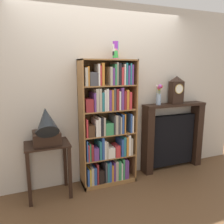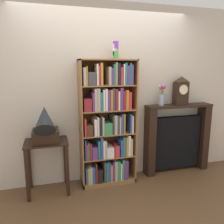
{
  "view_description": "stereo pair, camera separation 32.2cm",
  "coord_description": "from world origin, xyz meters",
  "px_view_note": "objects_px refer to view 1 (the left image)",
  "views": [
    {
      "loc": [
        -1.1,
        -2.86,
        1.71
      ],
      "look_at": [
        0.06,
        0.08,
        1.07
      ],
      "focal_mm": 36.05,
      "sensor_mm": 36.0,
      "label": 1
    },
    {
      "loc": [
        -0.79,
        -2.97,
        1.71
      ],
      "look_at": [
        0.06,
        0.08,
        1.07
      ],
      "focal_mm": 36.05,
      "sensor_mm": 36.0,
      "label": 2
    }
  ],
  "objects_px": {
    "cup_stack": "(115,50)",
    "side_table_left": "(48,158)",
    "fireplace_mantel": "(172,137)",
    "mantel_clock": "(176,90)",
    "gramophone": "(46,127)",
    "flower_vase": "(159,95)",
    "bookshelf": "(108,127)"
  },
  "relations": [
    {
      "from": "cup_stack",
      "to": "side_table_left",
      "type": "distance_m",
      "value": 1.71
    },
    {
      "from": "cup_stack",
      "to": "side_table_left",
      "type": "bearing_deg",
      "value": -176.2
    },
    {
      "from": "fireplace_mantel",
      "to": "mantel_clock",
      "type": "bearing_deg",
      "value": -60.05
    },
    {
      "from": "gramophone",
      "to": "flower_vase",
      "type": "xyz_separation_m",
      "value": [
        1.73,
        0.16,
        0.31
      ]
    },
    {
      "from": "side_table_left",
      "to": "mantel_clock",
      "type": "bearing_deg",
      "value": 2.55
    },
    {
      "from": "fireplace_mantel",
      "to": "flower_vase",
      "type": "distance_m",
      "value": 0.8
    },
    {
      "from": "cup_stack",
      "to": "mantel_clock",
      "type": "height_order",
      "value": "cup_stack"
    },
    {
      "from": "bookshelf",
      "to": "gramophone",
      "type": "xyz_separation_m",
      "value": [
        -0.86,
        -0.11,
        0.11
      ]
    },
    {
      "from": "side_table_left",
      "to": "fireplace_mantel",
      "type": "height_order",
      "value": "fireplace_mantel"
    },
    {
      "from": "cup_stack",
      "to": "mantel_clock",
      "type": "distance_m",
      "value": 1.23
    },
    {
      "from": "bookshelf",
      "to": "side_table_left",
      "type": "distance_m",
      "value": 0.92
    },
    {
      "from": "gramophone",
      "to": "flower_vase",
      "type": "distance_m",
      "value": 1.77
    },
    {
      "from": "cup_stack",
      "to": "gramophone",
      "type": "height_order",
      "value": "cup_stack"
    },
    {
      "from": "side_table_left",
      "to": "mantel_clock",
      "type": "height_order",
      "value": "mantel_clock"
    },
    {
      "from": "cup_stack",
      "to": "fireplace_mantel",
      "type": "bearing_deg",
      "value": 2.58
    },
    {
      "from": "mantel_clock",
      "to": "flower_vase",
      "type": "relative_size",
      "value": 1.36
    },
    {
      "from": "gramophone",
      "to": "fireplace_mantel",
      "type": "xyz_separation_m",
      "value": [
        2.05,
        0.19,
        -0.42
      ]
    },
    {
      "from": "bookshelf",
      "to": "side_table_left",
      "type": "relative_size",
      "value": 2.47
    },
    {
      "from": "gramophone",
      "to": "cup_stack",
      "type": "bearing_deg",
      "value": 8.05
    },
    {
      "from": "bookshelf",
      "to": "side_table_left",
      "type": "height_order",
      "value": "bookshelf"
    },
    {
      "from": "gramophone",
      "to": "flower_vase",
      "type": "bearing_deg",
      "value": 5.35
    },
    {
      "from": "bookshelf",
      "to": "cup_stack",
      "type": "distance_m",
      "value": 1.08
    },
    {
      "from": "cup_stack",
      "to": "flower_vase",
      "type": "bearing_deg",
      "value": 1.75
    },
    {
      "from": "gramophone",
      "to": "fireplace_mantel",
      "type": "distance_m",
      "value": 2.1
    },
    {
      "from": "bookshelf",
      "to": "mantel_clock",
      "type": "bearing_deg",
      "value": 2.63
    },
    {
      "from": "cup_stack",
      "to": "mantel_clock",
      "type": "bearing_deg",
      "value": 1.4
    },
    {
      "from": "bookshelf",
      "to": "cup_stack",
      "type": "height_order",
      "value": "cup_stack"
    },
    {
      "from": "cup_stack",
      "to": "fireplace_mantel",
      "type": "height_order",
      "value": "cup_stack"
    },
    {
      "from": "bookshelf",
      "to": "mantel_clock",
      "type": "height_order",
      "value": "bookshelf"
    },
    {
      "from": "bookshelf",
      "to": "gramophone",
      "type": "distance_m",
      "value": 0.87
    },
    {
      "from": "fireplace_mantel",
      "to": "mantel_clock",
      "type": "relative_size",
      "value": 2.54
    },
    {
      "from": "flower_vase",
      "to": "fireplace_mantel",
      "type": "bearing_deg",
      "value": 4.54
    }
  ]
}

